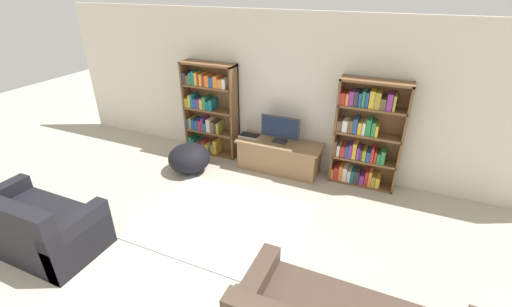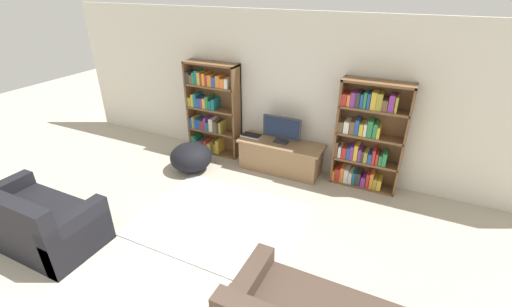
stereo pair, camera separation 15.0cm
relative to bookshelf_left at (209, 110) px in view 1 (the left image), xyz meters
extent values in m
cube|color=silver|center=(1.37, 0.18, 0.45)|extent=(8.80, 0.06, 2.60)
cube|color=brown|center=(-0.44, -0.02, 0.01)|extent=(0.04, 0.30, 1.72)
cube|color=brown|center=(0.55, -0.02, 0.01)|extent=(0.04, 0.30, 1.72)
cube|color=brown|center=(0.06, 0.11, 0.01)|extent=(1.02, 0.04, 1.72)
cube|color=brown|center=(0.06, -0.02, 0.86)|extent=(1.02, 0.30, 0.04)
cube|color=brown|center=(0.06, -0.02, -0.83)|extent=(0.99, 0.30, 0.04)
cube|color=#2D7F47|center=(-0.39, -0.04, -0.69)|extent=(0.07, 0.24, 0.25)
cube|color=#196B75|center=(-0.32, -0.04, -0.71)|extent=(0.05, 0.24, 0.21)
cube|color=brown|center=(-0.25, -0.04, -0.73)|extent=(0.08, 0.24, 0.17)
cube|color=#333338|center=(-0.17, -0.04, -0.71)|extent=(0.07, 0.24, 0.20)
cube|color=#B72D28|center=(-0.10, -0.04, -0.71)|extent=(0.06, 0.24, 0.20)
cube|color=gold|center=(-0.02, -0.04, -0.73)|extent=(0.08, 0.24, 0.16)
cube|color=brown|center=(0.06, -0.04, -0.70)|extent=(0.05, 0.24, 0.23)
cube|color=#9E9333|center=(0.10, -0.04, -0.73)|extent=(0.04, 0.24, 0.18)
cube|color=gold|center=(0.16, -0.04, -0.68)|extent=(0.07, 0.24, 0.26)
cube|color=brown|center=(0.06, -0.02, -0.40)|extent=(0.99, 0.30, 0.04)
cube|color=#234C99|center=(-0.39, -0.04, -0.29)|extent=(0.05, 0.24, 0.19)
cube|color=#9E9333|center=(-0.34, -0.04, -0.27)|extent=(0.04, 0.24, 0.22)
cube|color=#234C99|center=(-0.29, -0.04, -0.29)|extent=(0.06, 0.24, 0.19)
cube|color=#234C99|center=(-0.21, -0.04, -0.29)|extent=(0.08, 0.24, 0.18)
cube|color=#B72D28|center=(-0.14, -0.04, -0.29)|extent=(0.06, 0.24, 0.18)
cube|color=#7F338C|center=(-0.08, -0.04, -0.26)|extent=(0.04, 0.24, 0.24)
cube|color=#196B75|center=(-0.03, -0.04, -0.30)|extent=(0.05, 0.24, 0.16)
cube|color=silver|center=(0.05, -0.04, -0.26)|extent=(0.08, 0.24, 0.24)
cube|color=brown|center=(0.14, -0.04, -0.28)|extent=(0.07, 0.24, 0.21)
cube|color=#333338|center=(0.20, -0.04, -0.28)|extent=(0.04, 0.24, 0.20)
cube|color=#9E9333|center=(0.25, -0.04, -0.28)|extent=(0.04, 0.24, 0.20)
cube|color=brown|center=(0.06, -0.02, 0.03)|extent=(0.99, 0.30, 0.04)
cube|color=#9E9333|center=(-0.38, -0.04, 0.13)|extent=(0.07, 0.24, 0.17)
cube|color=gold|center=(-0.32, -0.04, 0.17)|extent=(0.05, 0.24, 0.23)
cube|color=#196B75|center=(-0.26, -0.04, 0.17)|extent=(0.05, 0.24, 0.25)
cube|color=#234C99|center=(-0.20, -0.04, 0.14)|extent=(0.07, 0.24, 0.18)
cube|color=#7F338C|center=(-0.13, -0.04, 0.14)|extent=(0.05, 0.24, 0.18)
cube|color=gold|center=(-0.07, -0.04, 0.14)|extent=(0.05, 0.24, 0.19)
cube|color=#2D7F47|center=(0.00, -0.04, 0.16)|extent=(0.06, 0.24, 0.23)
cube|color=#196B75|center=(0.06, -0.04, 0.13)|extent=(0.05, 0.24, 0.16)
cube|color=#196B75|center=(0.12, -0.04, 0.15)|extent=(0.06, 0.24, 0.20)
cube|color=brown|center=(0.06, -0.02, 0.46)|extent=(0.99, 0.30, 0.04)
cube|color=#333338|center=(-0.39, -0.04, 0.58)|extent=(0.07, 0.24, 0.20)
cube|color=brown|center=(-0.31, -0.04, 0.56)|extent=(0.06, 0.24, 0.16)
cube|color=#2D7F47|center=(-0.26, -0.04, 0.59)|extent=(0.05, 0.24, 0.21)
cube|color=#196B75|center=(-0.20, -0.04, 0.60)|extent=(0.05, 0.24, 0.25)
cube|color=gold|center=(-0.14, -0.04, 0.59)|extent=(0.05, 0.24, 0.22)
cube|color=#B72D28|center=(-0.09, -0.04, 0.58)|extent=(0.04, 0.24, 0.21)
cube|color=gold|center=(-0.04, -0.04, 0.59)|extent=(0.05, 0.24, 0.21)
cube|color=#B72D28|center=(0.01, -0.04, 0.58)|extent=(0.05, 0.24, 0.19)
cube|color=orange|center=(0.08, -0.04, 0.58)|extent=(0.08, 0.24, 0.20)
cube|color=#234C99|center=(0.17, -0.04, 0.57)|extent=(0.07, 0.24, 0.17)
cube|color=orange|center=(0.25, -0.04, 0.58)|extent=(0.08, 0.24, 0.20)
cube|color=orange|center=(0.34, -0.04, 0.56)|extent=(0.08, 0.24, 0.16)
cube|color=silver|center=(0.41, -0.04, 0.57)|extent=(0.06, 0.24, 0.17)
cube|color=brown|center=(2.36, -0.02, 0.01)|extent=(0.04, 0.30, 1.72)
cube|color=brown|center=(3.35, -0.02, 0.01)|extent=(0.04, 0.30, 1.72)
cube|color=brown|center=(2.86, 0.11, 0.01)|extent=(1.02, 0.04, 1.72)
cube|color=brown|center=(2.86, -0.02, 0.86)|extent=(1.02, 0.30, 0.04)
cube|color=brown|center=(2.86, -0.02, -0.83)|extent=(0.99, 0.30, 0.04)
cube|color=orange|center=(2.40, -0.04, -0.73)|extent=(0.04, 0.24, 0.17)
cube|color=#B72D28|center=(2.46, -0.04, -0.70)|extent=(0.08, 0.24, 0.22)
cube|color=orange|center=(2.53, -0.04, -0.69)|extent=(0.05, 0.24, 0.25)
cube|color=silver|center=(2.60, -0.04, -0.69)|extent=(0.07, 0.24, 0.24)
cube|color=silver|center=(2.67, -0.04, -0.71)|extent=(0.05, 0.24, 0.20)
cube|color=#196B75|center=(2.72, -0.04, -0.71)|extent=(0.04, 0.24, 0.21)
cube|color=#333338|center=(2.79, -0.04, -0.70)|extent=(0.08, 0.24, 0.22)
cube|color=#7F338C|center=(2.87, -0.04, -0.73)|extent=(0.07, 0.24, 0.16)
cube|color=#B72D28|center=(2.94, -0.04, -0.69)|extent=(0.05, 0.24, 0.24)
cube|color=orange|center=(3.00, -0.04, -0.68)|extent=(0.05, 0.24, 0.26)
cube|color=#9E9333|center=(3.05, -0.04, -0.72)|extent=(0.05, 0.24, 0.18)
cube|color=gold|center=(3.12, -0.04, -0.73)|extent=(0.06, 0.24, 0.17)
cube|color=brown|center=(2.86, -0.02, -0.40)|extent=(0.99, 0.30, 0.04)
cube|color=brown|center=(2.40, -0.04, -0.26)|extent=(0.04, 0.24, 0.25)
cube|color=silver|center=(2.45, -0.04, -0.29)|extent=(0.05, 0.24, 0.18)
cube|color=#B72D28|center=(2.52, -0.04, -0.29)|extent=(0.07, 0.24, 0.18)
cube|color=#234C99|center=(2.59, -0.04, -0.28)|extent=(0.05, 0.24, 0.20)
cube|color=#7F338C|center=(2.64, -0.04, -0.27)|extent=(0.05, 0.24, 0.23)
cube|color=gold|center=(2.70, -0.04, -0.25)|extent=(0.06, 0.24, 0.26)
cube|color=#7F338C|center=(2.76, -0.04, -0.28)|extent=(0.04, 0.24, 0.21)
cube|color=#333338|center=(2.80, -0.04, -0.29)|extent=(0.04, 0.24, 0.18)
cube|color=#9E9333|center=(2.85, -0.04, -0.29)|extent=(0.05, 0.24, 0.18)
cube|color=#234C99|center=(2.92, -0.04, -0.30)|extent=(0.06, 0.24, 0.16)
cube|color=#B72D28|center=(2.97, -0.04, -0.27)|extent=(0.04, 0.24, 0.23)
cube|color=#B72D28|center=(3.02, -0.04, -0.29)|extent=(0.04, 0.24, 0.19)
cube|color=#2D7F47|center=(3.07, -0.04, -0.30)|extent=(0.05, 0.24, 0.17)
cube|color=#2D7F47|center=(3.13, -0.04, -0.28)|extent=(0.06, 0.24, 0.21)
cube|color=brown|center=(2.86, -0.02, 0.03)|extent=(0.99, 0.30, 0.04)
cube|color=brown|center=(2.42, -0.04, 0.14)|extent=(0.08, 0.24, 0.17)
cube|color=silver|center=(2.51, -0.04, 0.14)|extent=(0.08, 0.24, 0.19)
cube|color=brown|center=(2.59, -0.04, 0.15)|extent=(0.07, 0.24, 0.20)
cube|color=#234C99|center=(2.66, -0.04, 0.17)|extent=(0.06, 0.24, 0.24)
cube|color=gold|center=(2.73, -0.04, 0.14)|extent=(0.06, 0.24, 0.19)
cube|color=silver|center=(2.78, -0.04, 0.15)|extent=(0.04, 0.24, 0.20)
cube|color=#2D7F47|center=(2.85, -0.04, 0.18)|extent=(0.07, 0.24, 0.26)
cube|color=#2D7F47|center=(2.92, -0.04, 0.16)|extent=(0.06, 0.24, 0.22)
cube|color=gold|center=(2.97, -0.04, 0.14)|extent=(0.04, 0.24, 0.18)
cube|color=brown|center=(2.86, -0.02, 0.46)|extent=(0.99, 0.30, 0.04)
cube|color=#B72D28|center=(2.42, -0.04, 0.57)|extent=(0.08, 0.24, 0.18)
cube|color=orange|center=(2.49, -0.04, 0.57)|extent=(0.04, 0.24, 0.18)
cube|color=#7F338C|center=(2.55, -0.04, 0.59)|extent=(0.07, 0.24, 0.22)
cube|color=#333338|center=(2.62, -0.04, 0.59)|extent=(0.06, 0.24, 0.22)
cube|color=#234C99|center=(2.67, -0.04, 0.58)|extent=(0.04, 0.24, 0.21)
cube|color=#2D7F47|center=(2.72, -0.04, 0.60)|extent=(0.04, 0.24, 0.24)
cube|color=#234C99|center=(2.77, -0.04, 0.59)|extent=(0.04, 0.24, 0.23)
cube|color=gold|center=(2.84, -0.04, 0.61)|extent=(0.07, 0.24, 0.26)
cube|color=#9E9333|center=(2.92, -0.04, 0.60)|extent=(0.08, 0.24, 0.25)
cube|color=brown|center=(3.00, -0.04, 0.56)|extent=(0.08, 0.24, 0.16)
cube|color=#7F338C|center=(3.08, -0.04, 0.60)|extent=(0.08, 0.24, 0.24)
cube|color=#9E9333|center=(3.15, -0.04, 0.59)|extent=(0.04, 0.24, 0.23)
cube|color=#8E6B47|center=(1.46, -0.15, -0.60)|extent=(1.37, 0.50, 0.50)
cube|color=#8E6B47|center=(1.46, -0.15, -0.33)|extent=(1.46, 0.53, 0.04)
cube|color=#2D2D33|center=(1.46, -0.13, -0.30)|extent=(0.24, 0.16, 0.03)
cylinder|color=#2D2D33|center=(1.46, -0.13, -0.26)|extent=(0.04, 0.04, 0.05)
cube|color=#2D2D33|center=(1.46, -0.13, -0.05)|extent=(0.67, 0.04, 0.38)
cube|color=black|center=(1.46, -0.15, -0.05)|extent=(0.62, 0.00, 0.34)
cube|color=silver|center=(0.89, -0.13, -0.30)|extent=(0.36, 0.21, 0.02)
cube|color=black|center=(0.89, -0.13, -0.29)|extent=(0.35, 0.20, 0.00)
cube|color=#B2B7C1|center=(1.25, -1.84, -0.84)|extent=(2.18, 1.71, 0.02)
cube|color=black|center=(-0.60, -3.14, -0.62)|extent=(1.58, 0.85, 0.45)
cube|color=black|center=(-0.60, -3.47, -0.18)|extent=(1.58, 0.18, 0.43)
cube|color=black|center=(-1.30, -3.14, -0.53)|extent=(0.18, 0.85, 0.63)
cube|color=black|center=(0.10, -3.14, -0.53)|extent=(0.18, 0.85, 0.63)
cube|color=#423328|center=(2.29, -3.06, -0.56)|extent=(0.18, 0.94, 0.58)
ellipsoid|color=black|center=(0.05, -0.81, -0.61)|extent=(0.72, 0.72, 0.49)
camera|label=1|loc=(3.22, -5.12, 2.17)|focal=24.00mm
camera|label=2|loc=(3.35, -5.06, 2.17)|focal=24.00mm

